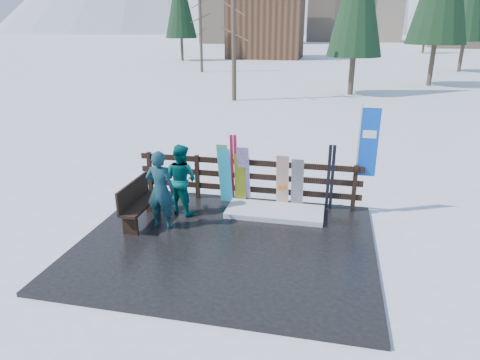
% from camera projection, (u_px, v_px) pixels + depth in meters
% --- Properties ---
extents(ground, '(700.00, 700.00, 0.00)m').
position_uv_depth(ground, '(226.00, 245.00, 8.88)').
color(ground, white).
rests_on(ground, ground).
extents(deck, '(6.00, 5.00, 0.08)m').
position_uv_depth(deck, '(226.00, 244.00, 8.87)').
color(deck, black).
rests_on(deck, ground).
extents(fence, '(5.60, 0.10, 1.15)m').
position_uv_depth(fence, '(247.00, 177.00, 10.65)').
color(fence, black).
rests_on(fence, deck).
extents(snow_patch, '(2.28, 1.00, 0.12)m').
position_uv_depth(snow_patch, '(275.00, 212.00, 10.14)').
color(snow_patch, white).
rests_on(snow_patch, deck).
extents(bench, '(0.41, 1.50, 0.97)m').
position_uv_depth(bench, '(138.00, 201.00, 9.58)').
color(bench, black).
rests_on(bench, deck).
extents(snowboard_0, '(0.30, 0.36, 1.48)m').
position_uv_depth(snowboard_0, '(225.00, 176.00, 10.52)').
color(snowboard_0, '#2DCFEA').
rests_on(snowboard_0, deck).
extents(snowboard_1, '(0.26, 0.41, 1.59)m').
position_uv_depth(snowboard_1, '(224.00, 174.00, 10.51)').
color(snowboard_1, silver).
rests_on(snowboard_1, deck).
extents(snowboard_2, '(0.27, 0.27, 1.36)m').
position_uv_depth(snowboard_2, '(240.00, 179.00, 10.47)').
color(snowboard_2, '#ECFF1C').
rests_on(snowboard_2, deck).
extents(snowboard_3, '(0.29, 0.40, 1.54)m').
position_uv_depth(snowboard_3, '(244.00, 176.00, 10.42)').
color(snowboard_3, white).
rests_on(snowboard_3, deck).
extents(snowboard_4, '(0.29, 0.32, 1.32)m').
position_uv_depth(snowboard_4, '(297.00, 184.00, 10.19)').
color(snowboard_4, black).
rests_on(snowboard_4, deck).
extents(snowboard_5, '(0.30, 0.30, 1.39)m').
position_uv_depth(snowboard_5, '(282.00, 182.00, 10.25)').
color(snowboard_5, white).
rests_on(snowboard_5, deck).
extents(ski_pair_a, '(0.16, 0.20, 1.79)m').
position_uv_depth(ski_pair_a, '(234.00, 170.00, 10.49)').
color(ski_pair_a, '#AD1535').
rests_on(ski_pair_a, deck).
extents(ski_pair_b, '(0.17, 0.34, 1.70)m').
position_uv_depth(ski_pair_b, '(330.00, 178.00, 10.04)').
color(ski_pair_b, black).
rests_on(ski_pair_b, deck).
extents(rental_flag, '(0.45, 0.04, 2.60)m').
position_uv_depth(rental_flag, '(366.00, 147.00, 9.82)').
color(rental_flag, silver).
rests_on(rental_flag, deck).
extents(person_front, '(0.64, 0.43, 1.76)m').
position_uv_depth(person_front, '(160.00, 190.00, 9.23)').
color(person_front, '#1B5550').
rests_on(person_front, deck).
extents(person_back, '(0.98, 0.88, 1.67)m').
position_uv_depth(person_back, '(181.00, 179.00, 10.00)').
color(person_back, '#055B56').
rests_on(person_back, deck).
extents(resort_buildings, '(73.00, 87.60, 22.60)m').
position_uv_depth(resort_buildings, '(337.00, 4.00, 111.40)').
color(resort_buildings, tan).
rests_on(resort_buildings, ground).
extents(trees, '(42.17, 68.68, 12.10)m').
position_uv_depth(trees, '(347.00, 15.00, 49.88)').
color(trees, '#382B1E').
rests_on(trees, ground).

